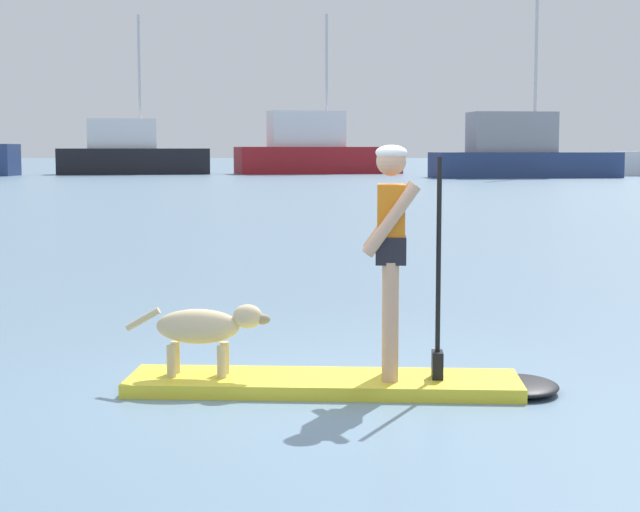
{
  "coord_description": "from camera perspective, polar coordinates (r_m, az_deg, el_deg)",
  "views": [
    {
      "loc": [
        -0.22,
        -7.6,
        1.79
      ],
      "look_at": [
        0.0,
        1.0,
        0.9
      ],
      "focal_mm": 58.43,
      "sensor_mm": 36.0,
      "label": 1
    }
  ],
  "objects": [
    {
      "name": "ground_plane",
      "position": [
        7.81,
        0.19,
        -7.34
      ],
      "size": [
        400.0,
        400.0,
        0.0
      ],
      "primitive_type": "plane",
      "color": "slate"
    },
    {
      "name": "paddleboard",
      "position": [
        7.79,
        1.86,
        -7.0
      ],
      "size": [
        3.23,
        0.97,
        0.1
      ],
      "color": "yellow",
      "rests_on": "ground_plane"
    },
    {
      "name": "person_paddler",
      "position": [
        7.62,
        4.01,
        0.7
      ],
      "size": [
        0.62,
        0.5,
        1.72
      ],
      "color": "tan",
      "rests_on": "paddleboard"
    },
    {
      "name": "dog",
      "position": [
        7.81,
        -6.34,
        -3.95
      ],
      "size": [
        1.09,
        0.27,
        0.54
      ],
      "color": "#CCB78C",
      "rests_on": "paddleboard"
    },
    {
      "name": "moored_boat_port",
      "position": [
        75.12,
        -10.36,
        5.55
      ],
      "size": [
        10.94,
        4.88,
        11.12
      ],
      "color": "black",
      "rests_on": "ground_plane"
    },
    {
      "name": "moored_boat_center",
      "position": [
        75.64,
        -0.3,
        5.8
      ],
      "size": [
        12.29,
        5.93,
        11.39
      ],
      "color": "maroon",
      "rests_on": "ground_plane"
    },
    {
      "name": "moored_boat_far_port",
      "position": [
        66.4,
        10.9,
        5.55
      ],
      "size": [
        11.86,
        4.68,
        12.46
      ],
      "color": "navy",
      "rests_on": "ground_plane"
    }
  ]
}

